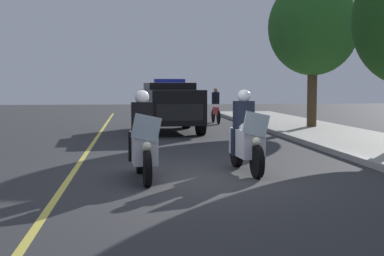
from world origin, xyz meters
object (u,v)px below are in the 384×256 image
Objects in this scene: cyclist_background at (216,106)px; tree_far_back at (313,27)px; police_motorcycle_lead_left at (143,143)px; police_motorcycle_lead_right at (246,139)px; police_suv at (170,104)px.

tree_far_back is (3.49, 3.48, 3.33)m from cyclist_background.
tree_far_back is (-11.07, 7.19, 3.47)m from police_motorcycle_lead_left.
police_motorcycle_lead_right is 1.22× the size of cyclist_background.
cyclist_background is at bearing 149.94° from police_suv.
tree_far_back is at bearing 146.97° from police_motorcycle_lead_left.
police_motorcycle_lead_left is 1.00× the size of police_motorcycle_lead_right.
police_motorcycle_lead_right is 9.72m from police_suv.
police_motorcycle_lead_left is 10.37m from police_suv.
police_motorcycle_lead_left is at bearing -14.31° from cyclist_background.
tree_far_back is (-10.45, 5.04, 3.47)m from police_motorcycle_lead_right.
police_motorcycle_lead_left is 0.43× the size of police_suv.
police_suv is 6.76m from tree_far_back.
police_motorcycle_lead_left is at bearing -73.99° from police_motorcycle_lead_right.
police_motorcycle_lead_right is at bearing -25.77° from tree_far_back.
police_suv is at bearing -82.54° from tree_far_back.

